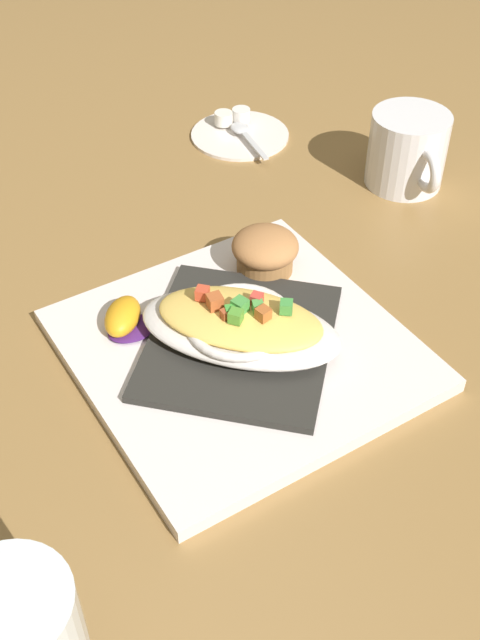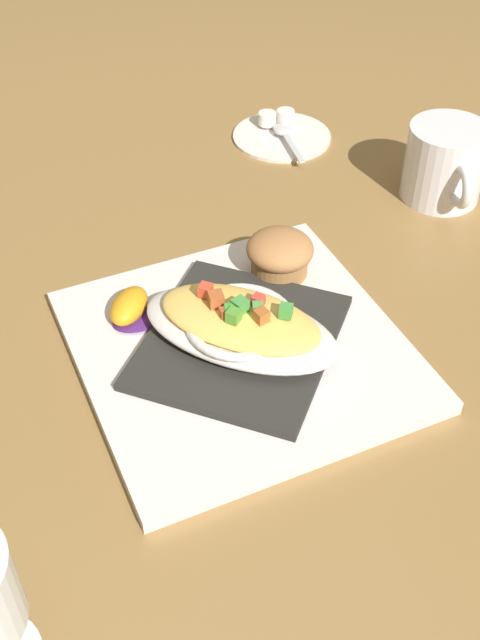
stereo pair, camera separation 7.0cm
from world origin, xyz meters
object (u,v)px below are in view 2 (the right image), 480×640
(orange_garnish, at_px, (131,309))
(spoon, at_px, (284,132))
(gratin_dish, at_px, (240,324))
(creamer_cup_0, at_px, (285,116))
(coffee_mug, at_px, (444,166))
(creamer_cup_1, at_px, (267,118))
(muffin, at_px, (280,254))
(creamer_saucer, at_px, (282,135))
(square_plate, at_px, (240,350))

(orange_garnish, height_order, spoon, orange_garnish)
(gratin_dish, bearing_deg, creamer_cup_0, -34.73)
(coffee_mug, xyz_separation_m, creamer_cup_0, (0.23, 0.08, -0.02))
(creamer_cup_0, relative_size, creamer_cup_1, 1.00)
(gratin_dish, relative_size, muffin, 3.04)
(coffee_mug, distance_m, spoon, 0.22)
(creamer_saucer, height_order, spoon, spoon)
(coffee_mug, bearing_deg, gratin_dish, 111.79)
(coffee_mug, bearing_deg, creamer_saucer, 26.05)
(muffin, bearing_deg, spoon, -30.17)
(orange_garnish, xyz_separation_m, spoon, (0.25, -0.30, -0.01))
(square_plate, bearing_deg, spoon, -34.98)
(square_plate, height_order, orange_garnish, orange_garnish)
(creamer_saucer, bearing_deg, spoon, 168.03)
(coffee_mug, xyz_separation_m, creamer_saucer, (0.20, 0.10, -0.04))
(orange_garnish, relative_size, coffee_mug, 0.51)
(orange_garnish, relative_size, creamer_saucer, 0.48)
(creamer_saucer, distance_m, creamer_cup_0, 0.03)
(coffee_mug, distance_m, creamer_cup_0, 0.24)
(gratin_dish, distance_m, creamer_saucer, 0.41)
(creamer_saucer, distance_m, spoon, 0.01)
(square_plate, distance_m, orange_garnish, 0.11)
(creamer_cup_1, bearing_deg, creamer_saucer, -166.19)
(square_plate, height_order, coffee_mug, coffee_mug)
(spoon, bearing_deg, coffee_mug, -152.60)
(gratin_dish, distance_m, creamer_cup_0, 0.43)
(spoon, xyz_separation_m, creamer_cup_1, (0.04, 0.01, 0.00))
(muffin, bearing_deg, orange_garnish, 88.39)
(square_plate, height_order, creamer_saucer, square_plate)
(square_plate, height_order, creamer_cup_1, creamer_cup_1)
(orange_garnish, xyz_separation_m, creamer_cup_0, (0.28, -0.32, -0.01))
(orange_garnish, bearing_deg, gratin_dish, -136.89)
(muffin, distance_m, spoon, 0.29)
(square_plate, distance_m, coffee_mug, 0.36)
(orange_garnish, xyz_separation_m, coffee_mug, (0.05, -0.40, 0.02))
(creamer_cup_0, xyz_separation_m, creamer_cup_1, (0.01, 0.02, 0.00))
(gratin_dish, bearing_deg, creamer_saucer, -34.52)
(creamer_cup_0, height_order, creamer_cup_1, same)
(creamer_saucer, bearing_deg, creamer_cup_0, -37.76)
(creamer_cup_0, bearing_deg, orange_garnish, 130.61)
(muffin, xyz_separation_m, coffee_mug, (0.06, -0.25, 0.00))
(coffee_mug, bearing_deg, creamer_cup_0, 19.85)
(creamer_saucer, bearing_deg, orange_garnish, 129.77)
(muffin, height_order, spoon, muffin)
(coffee_mug, bearing_deg, spoon, 27.40)
(muffin, relative_size, creamer_cup_0, 2.80)
(spoon, distance_m, creamer_cup_0, 0.04)
(muffin, distance_m, creamer_cup_0, 0.33)
(muffin, relative_size, spoon, 0.67)
(spoon, bearing_deg, gratin_dish, 145.02)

